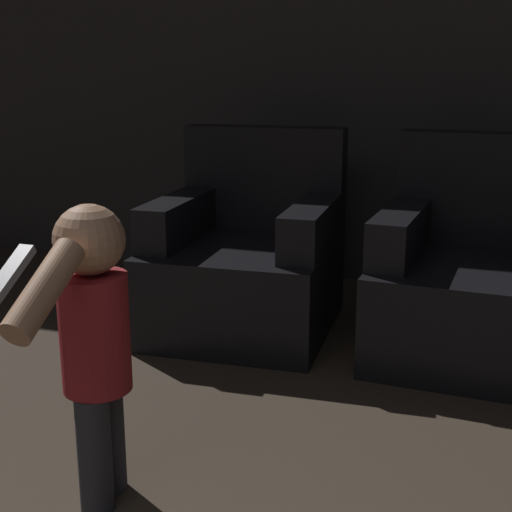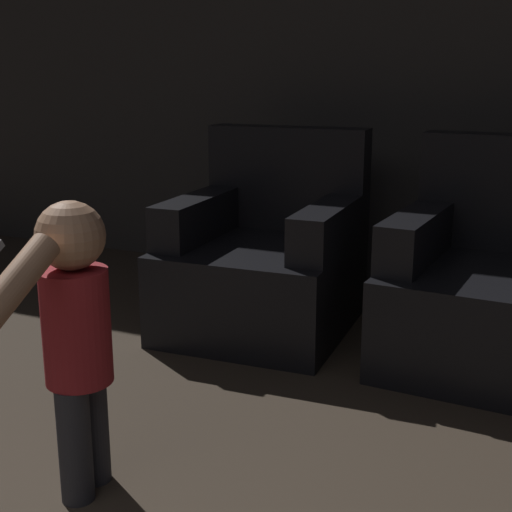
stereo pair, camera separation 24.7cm
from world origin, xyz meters
name	(u,v)px [view 1 (the left image)]	position (x,y,z in m)	size (l,w,h in m)	color
wall_back	(355,46)	(0.00, 4.50, 1.30)	(8.40, 0.05, 2.60)	#33302D
armchair_left	(248,260)	(-0.29, 3.57, 0.31)	(0.83, 0.91, 0.91)	black
armchair_right	(476,280)	(0.73, 3.57, 0.31)	(0.84, 0.92, 0.91)	black
person_toddler	(93,334)	(-0.21, 2.08, 0.50)	(0.19, 0.58, 0.85)	#28282D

